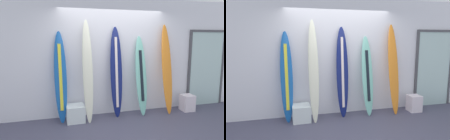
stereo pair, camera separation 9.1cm
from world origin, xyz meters
TOP-DOWN VIEW (x-y plane):
  - ground at (0.00, 0.00)m, footprint 8.00×8.00m
  - wall_back at (0.00, 1.30)m, footprint 7.20×0.20m
  - surfboard_cobalt at (-1.23, 1.00)m, footprint 0.28×0.37m
  - surfboard_ivory at (-0.65, 0.90)m, footprint 0.23×0.51m
  - surfboard_navy at (0.03, 1.00)m, footprint 0.30×0.36m
  - surfboard_seafoam at (0.65, 0.97)m, footprint 0.29×0.41m
  - surfboard_sunset at (1.30, 0.93)m, footprint 0.26×0.48m
  - display_block_left at (-0.94, 0.90)m, footprint 0.40×0.40m
  - display_block_center at (1.89, 0.85)m, footprint 0.31×0.31m
  - glass_door at (2.66, 1.18)m, footprint 1.13×0.06m

SIDE VIEW (x-z plane):
  - ground at x=0.00m, z-range -0.04..0.00m
  - display_block_left at x=-0.94m, z-range 0.00..0.36m
  - display_block_center at x=1.89m, z-range 0.00..0.41m
  - surfboard_seafoam at x=0.65m, z-range -0.01..1.89m
  - surfboard_cobalt at x=-1.23m, z-range 0.00..2.00m
  - surfboard_navy at x=0.03m, z-range -0.01..2.10m
  - glass_door at x=2.66m, z-range 0.03..2.10m
  - surfboard_sunset at x=1.30m, z-range -0.01..2.17m
  - surfboard_ivory at x=-0.65m, z-range -0.01..2.24m
  - wall_back at x=0.00m, z-range 0.00..2.80m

